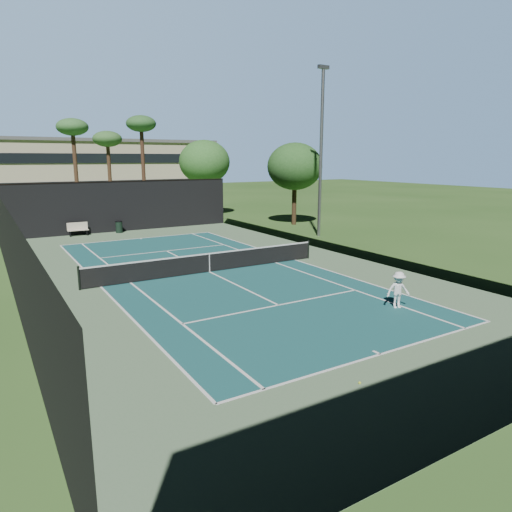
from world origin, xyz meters
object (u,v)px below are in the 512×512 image
at_px(tennis_net, 209,262).
at_px(player, 398,290).
at_px(park_bench, 78,229).
at_px(tennis_ball_d, 125,268).
at_px(tennis_ball_a, 360,383).
at_px(tennis_ball_c, 206,263).
at_px(trash_bin, 119,227).
at_px(tennis_ball_b, 163,258).

relative_size(tennis_net, player, 8.80).
bearing_deg(park_bench, tennis_ball_d, -89.27).
xyz_separation_m(tennis_net, park_bench, (-3.68, 15.49, -0.01)).
bearing_deg(tennis_ball_d, tennis_ball_a, -83.91).
relative_size(tennis_ball_c, park_bench, 0.04).
height_order(tennis_ball_c, trash_bin, trash_bin).
bearing_deg(tennis_ball_a, tennis_ball_b, 87.14).
xyz_separation_m(tennis_net, tennis_ball_b, (-0.95, 4.32, -0.53)).
xyz_separation_m(tennis_ball_a, tennis_ball_b, (0.86, 17.22, -0.01)).
distance_m(tennis_ball_b, trash_bin, 11.01).
relative_size(tennis_ball_b, trash_bin, 0.07).
height_order(park_bench, trash_bin, park_bench).
relative_size(tennis_ball_a, tennis_ball_d, 1.28).
bearing_deg(park_bench, tennis_ball_a, -86.24).
height_order(player, tennis_ball_d, player).
bearing_deg(tennis_net, trash_bin, 92.30).
bearing_deg(player, tennis_ball_b, 132.09).
distance_m(player, tennis_ball_a, 6.89).
bearing_deg(tennis_ball_a, trash_bin, 87.57).
bearing_deg(trash_bin, tennis_ball_b, -91.74).
xyz_separation_m(tennis_net, tennis_ball_d, (-3.52, 3.13, -0.53)).
bearing_deg(tennis_ball_d, tennis_net, -41.68).
relative_size(tennis_ball_a, tennis_ball_b, 1.17).
bearing_deg(tennis_ball_c, tennis_ball_d, 163.91).
relative_size(tennis_ball_c, trash_bin, 0.07).
xyz_separation_m(tennis_ball_a, park_bench, (-1.87, 28.40, 0.51)).
height_order(player, tennis_ball_b, player).
xyz_separation_m(player, tennis_ball_c, (-3.19, 10.98, -0.70)).
distance_m(tennis_net, trash_bin, 15.33).
distance_m(tennis_net, tennis_ball_b, 4.45).
bearing_deg(player, tennis_ball_c, 128.53).
height_order(tennis_ball_c, park_bench, park_bench).
bearing_deg(tennis_ball_c, trash_bin, 95.46).
bearing_deg(tennis_ball_d, park_bench, 90.73).
bearing_deg(player, trash_bin, 122.72).
distance_m(tennis_ball_b, tennis_ball_d, 2.83).
distance_m(player, tennis_ball_c, 11.46).
xyz_separation_m(player, tennis_ball_d, (-7.38, 12.19, -0.70)).
xyz_separation_m(tennis_net, player, (3.86, -9.05, 0.18)).
bearing_deg(player, tennis_ball_a, -123.50).
relative_size(tennis_net, tennis_ball_d, 222.69).
xyz_separation_m(tennis_ball_b, tennis_ball_d, (-2.57, -1.18, -0.00)).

